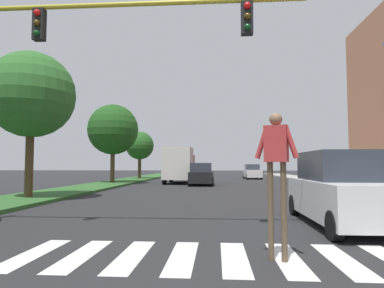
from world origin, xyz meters
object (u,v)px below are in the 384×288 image
Objects in this scene: suv_crossing at (343,190)px; pedestrian_performer at (276,161)px; truck_box_delivery at (180,165)px; sedan_distant at (252,172)px; tree_far at (113,130)px; traffic_light_gantry at (38,53)px; sedan_midblock at (202,175)px; tree_distant at (140,146)px; tree_mid at (31,95)px.

pedestrian_performer is at bearing -123.98° from suv_crossing.
sedan_distant is at bearing 52.97° from truck_box_delivery.
sedan_distant is (12.88, 11.64, -3.81)m from tree_far.
sedan_midblock is (3.25, 18.73, -3.57)m from traffic_light_gantry.
pedestrian_performer is 20.96m from sedan_midblock.
tree_far is at bearing -92.29° from tree_distant.
truck_box_delivery is at bearing -127.03° from sedan_distant.
sedan_midblock is at bearing 95.96° from pedestrian_performer.
tree_mid is 0.70× the size of traffic_light_gantry.
suv_crossing is at bearing -56.87° from tree_far.
sedan_midblock is at bearing -8.53° from tree_far.
tree_mid is 28.02m from sedan_distant.
tree_far is 1.63× the size of sedan_midblock.
tree_distant is at bearing 113.45° from suv_crossing.
tree_distant reaches higher than suv_crossing.
sedan_midblock is 13.83m from sedan_distant.
tree_mid reaches higher than sedan_midblock.
tree_mid is 1.30× the size of tree_distant.
suv_crossing is 21.38m from truck_box_delivery.
tree_far is at bearing 171.47° from sedan_midblock.
tree_far reaches higher than sedan_midblock.
tree_far is 1.28× the size of tree_distant.
tree_mid is 14.55m from sedan_midblock.
sedan_midblock is at bearing 58.37° from tree_mid.
tree_distant is 12.42m from sedan_midblock.
tree_mid is at bearing -121.63° from sedan_midblock.
tree_mid is 16.09m from truck_box_delivery.
tree_distant is at bearing 89.69° from tree_mid.
sedan_distant is (8.56, 31.50, -3.60)m from traffic_light_gantry.
tree_far is 1.49× the size of sedan_distant.
traffic_light_gantry is at bearing -105.21° from sedan_distant.
tree_distant is at bearing -166.13° from sedan_distant.
tree_distant is 0.83× the size of truck_box_delivery.
pedestrian_performer reaches higher than sedan_distant.
truck_box_delivery is (-2.08, 2.97, 0.83)m from sedan_midblock.
tree_far is 0.70× the size of traffic_light_gantry.
tree_distant reaches higher than sedan_midblock.
suv_crossing is 1.14× the size of sedan_midblock.
pedestrian_performer reaches higher than suv_crossing.
tree_distant is 28.69m from traffic_light_gantry.
sedan_midblock is 3.71m from truck_box_delivery.
traffic_light_gantry reaches higher than tree_distant.
tree_far reaches higher than traffic_light_gantry.
tree_mid is 13.61m from suv_crossing.
sedan_distant is (12.65, 24.68, -4.03)m from tree_mid.
sedan_distant is (3.14, 33.60, -0.88)m from pedestrian_performer.
truck_box_delivery is at bearing 18.49° from tree_far.
traffic_light_gantry is 32.84m from sedan_distant.
traffic_light_gantry reaches higher than pedestrian_performer.
truck_box_delivery is (-4.25, 23.80, -0.03)m from pedestrian_performer.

